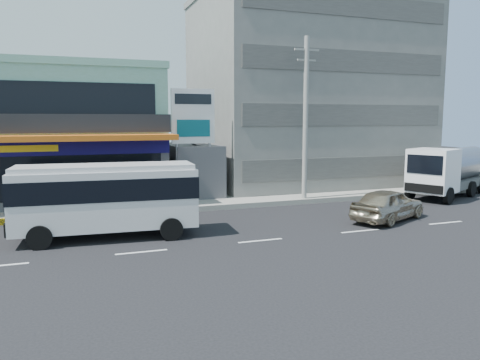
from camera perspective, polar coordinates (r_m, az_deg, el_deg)
name	(u,v)px	position (r m, az deg, el deg)	size (l,w,h in m)	color
ground	(260,241)	(20.04, 2.49, -7.41)	(120.00, 120.00, 0.00)	black
sidewalk	(275,196)	(30.49, 4.30, -1.99)	(70.00, 5.00, 0.30)	gray
shop_building	(59,137)	(31.84, -21.16, 4.89)	(12.40, 11.70, 8.00)	#3F3F44
concrete_building	(305,95)	(37.28, 7.97, 10.23)	(16.00, 12.00, 14.00)	gray
gap_structure	(190,171)	(30.98, -6.06, 1.12)	(3.00, 6.00, 3.50)	#3F3F44
satellite_dish	(194,144)	(29.86, -5.64, 4.41)	(1.50, 1.50, 0.15)	slate
billboard	(193,123)	(27.96, -5.74, 6.98)	(2.60, 0.18, 6.90)	gray
utility_pole_near	(306,119)	(28.64, 7.99, 7.40)	(1.60, 0.30, 10.00)	#999993
minibus	(106,195)	(20.92, -15.97, -1.71)	(7.80, 3.12, 3.20)	silver
sedan	(388,204)	(24.95, 17.59, -2.85)	(1.95, 4.85, 1.65)	#B6A78B
tanker_truck	(449,170)	(34.06, 24.11, 1.11)	(8.59, 5.67, 3.29)	white
motorcycle_rider	(119,212)	(22.88, -14.51, -3.79)	(1.89, 0.85, 2.34)	#590C1C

